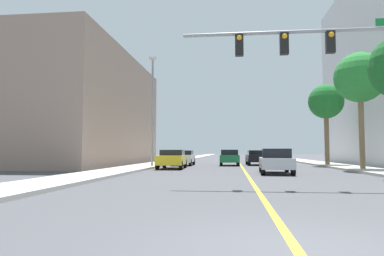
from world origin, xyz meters
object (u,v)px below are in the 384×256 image
object	(u,v)px
traffic_signal_mast	(353,59)
car_black	(257,157)
palm_mid	(360,78)
car_green	(230,157)
street_lamp	(152,105)
car_silver	(276,161)
palm_far	(326,102)
car_white	(184,158)
car_yellow	(172,159)

from	to	relation	value
traffic_signal_mast	car_black	world-z (taller)	traffic_signal_mast
palm_mid	car_green	distance (m)	12.71
street_lamp	car_silver	bearing A→B (deg)	-35.92
street_lamp	palm_mid	xyz separation A→B (m)	(15.01, -2.57, 1.31)
palm_far	car_black	world-z (taller)	palm_far
palm_mid	traffic_signal_mast	bearing A→B (deg)	-110.47
car_white	palm_far	bearing A→B (deg)	-179.14
traffic_signal_mast	car_silver	xyz separation A→B (m)	(-1.99, 7.45, -4.01)
palm_mid	car_silver	world-z (taller)	palm_mid
traffic_signal_mast	car_silver	bearing A→B (deg)	104.91
car_silver	car_green	world-z (taller)	car_silver
palm_mid	car_green	xyz separation A→B (m)	(-8.92, 7.17, -5.53)
traffic_signal_mast	car_black	size ratio (longest dim) A/B	2.27
car_white	car_green	bearing A→B (deg)	-175.96
palm_far	car_yellow	world-z (taller)	palm_far
car_white	traffic_signal_mast	bearing A→B (deg)	116.15
palm_far	car_green	world-z (taller)	palm_far
street_lamp	car_yellow	distance (m)	4.87
traffic_signal_mast	car_black	distance (m)	20.27
car_white	car_yellow	size ratio (longest dim) A/B	0.89
traffic_signal_mast	palm_far	bearing A→B (deg)	78.34
traffic_signal_mast	car_white	world-z (taller)	traffic_signal_mast
traffic_signal_mast	car_green	distance (m)	19.45
car_yellow	car_silver	bearing A→B (deg)	143.23
traffic_signal_mast	car_silver	world-z (taller)	traffic_signal_mast
palm_mid	car_silver	size ratio (longest dim) A/B	1.80
traffic_signal_mast	car_yellow	size ratio (longest dim) A/B	2.28
car_green	car_yellow	bearing A→B (deg)	-124.81
car_white	car_yellow	distance (m)	5.88
street_lamp	palm_mid	distance (m)	15.29
traffic_signal_mast	street_lamp	xyz separation A→B (m)	(-10.80, 13.84, 0.20)
palm_far	car_green	bearing A→B (deg)	179.22
traffic_signal_mast	car_black	xyz separation A→B (m)	(-2.16, 19.75, -4.02)
car_black	car_white	bearing A→B (deg)	-167.88
traffic_signal_mast	palm_far	distance (m)	18.73
street_lamp	palm_far	distance (m)	15.27
car_black	car_yellow	distance (m)	10.08
palm_mid	car_yellow	distance (m)	14.27
street_lamp	car_silver	size ratio (longest dim) A/B	2.00
palm_far	car_yellow	xyz separation A→B (m)	(-12.70, -6.05, -4.85)
car_silver	car_white	xyz separation A→B (m)	(-6.90, 10.70, -0.03)
car_green	car_yellow	xyz separation A→B (m)	(-4.20, -6.17, 0.01)
car_black	car_silver	distance (m)	12.30
car_white	palm_mid	bearing A→B (deg)	152.35
car_silver	palm_far	bearing A→B (deg)	64.74
car_green	palm_far	bearing A→B (deg)	-1.33
car_silver	car_black	bearing A→B (deg)	93.52
traffic_signal_mast	palm_far	size ratio (longest dim) A/B	1.39
car_silver	car_green	size ratio (longest dim) A/B	1.15
street_lamp	car_black	bearing A→B (deg)	34.35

